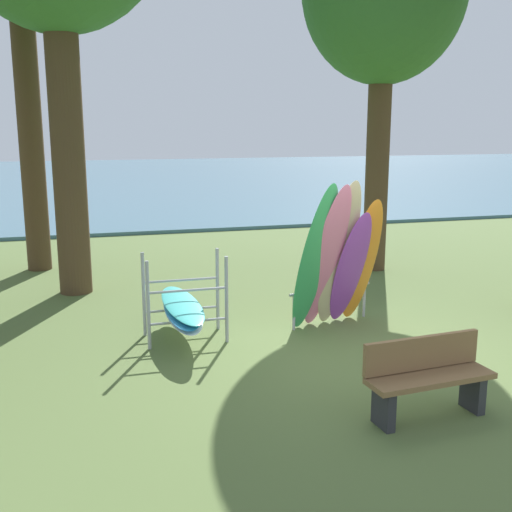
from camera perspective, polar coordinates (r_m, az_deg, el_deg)
ground_plane at (r=8.73m, az=9.27°, el=-8.81°), size 80.00×80.00×0.00m
lake_water at (r=35.89m, az=-10.09°, el=6.94°), size 80.00×36.00×0.10m
leaning_board_pile at (r=9.45m, az=7.40°, el=-0.42°), size 1.59×1.14×2.29m
board_storage_rack at (r=9.14m, az=-6.69°, el=-4.65°), size 1.15×2.12×1.25m
park_bench at (r=7.00m, az=15.25°, el=-10.44°), size 1.43×0.53×0.85m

